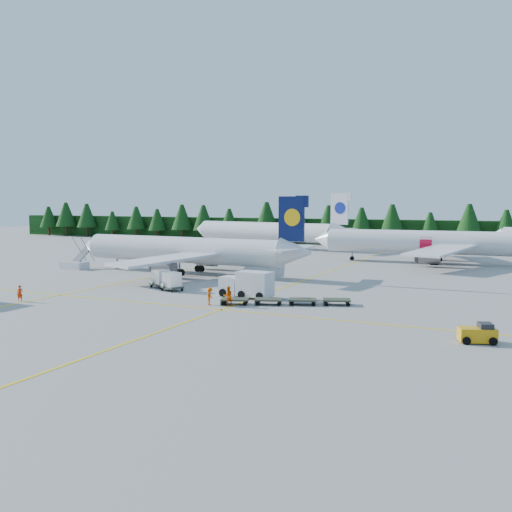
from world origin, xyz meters
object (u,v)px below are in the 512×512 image
at_px(baggage_tug, 478,334).
at_px(airliner_navy, 178,250).
at_px(airstairs, 76,263).
at_px(service_truck, 246,284).
at_px(airliner_red, 423,243).

bearing_deg(baggage_tug, airliner_navy, 129.87).
distance_m(airliner_navy, baggage_tug, 49.13).
distance_m(airstairs, baggage_tug, 63.19).
height_order(service_truck, baggage_tug, service_truck).
relative_size(airliner_navy, service_truck, 6.27).
height_order(airstairs, service_truck, airstairs).
distance_m(airliner_red, airstairs, 55.82).
bearing_deg(airliner_navy, airliner_red, 46.52).
distance_m(airliner_navy, airliner_red, 41.06).
xyz_separation_m(service_truck, baggage_tug, (23.85, -10.74, -0.71)).
relative_size(airliner_red, service_truck, 6.56).
height_order(airliner_red, baggage_tug, airliner_red).
distance_m(airliner_red, baggage_tug, 55.36).
height_order(airliner_navy, baggage_tug, airliner_navy).
bearing_deg(baggage_tug, airliner_red, 84.01).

